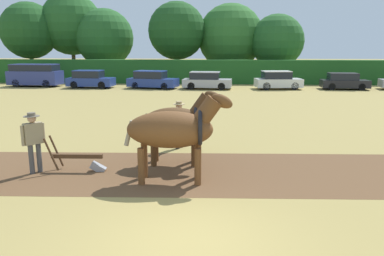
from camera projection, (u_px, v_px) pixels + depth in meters
The scene contains 20 objects.
ground_plane at pixel (186, 242), 6.99m from camera, with size 240.00×240.00×0.00m, color #998447.
plowed_furrow_strip at pixel (70, 171), 11.02m from camera, with size 20.25×3.91×0.01m, color brown.
hedgerow at pixel (212, 72), 37.82m from camera, with size 69.65×1.65×2.37m, color #1E511E.
tree_far_left at pixel (29, 31), 42.37m from camera, with size 6.34×6.34×8.64m.
tree_left at pixel (71, 24), 43.70m from camera, with size 7.12×7.12×9.82m.
tree_center_left at pixel (105, 38), 42.94m from camera, with size 6.60×6.60×7.97m.
tree_center at pixel (177, 31), 41.82m from camera, with size 6.41×6.41×8.63m.
tree_center_right at pixel (231, 37), 42.87m from camera, with size 7.48×7.48×8.53m.
tree_right at pixel (277, 41), 40.75m from camera, with size 5.81×5.81×7.17m.
draft_horse_lead_left at pixel (174, 129), 9.88m from camera, with size 2.94×1.13×2.47m.
draft_horse_lead_right at pixel (178, 122), 11.44m from camera, with size 2.60×1.02×2.36m.
plow at pixel (82, 160), 10.95m from camera, with size 1.73×0.48×1.13m.
farmer_at_plow at pixel (33, 138), 10.64m from camera, with size 0.48×0.54×1.77m.
farmer_beside_team at pixel (179, 121), 13.31m from camera, with size 0.43×0.60×1.71m.
parked_van at pixel (35, 75), 34.96m from camera, with size 4.76×2.13×2.08m.
parked_car_left at pixel (90, 79), 33.71m from camera, with size 4.16×1.96×1.58m.
parked_car_center_left at pixel (152, 80), 33.30m from camera, with size 4.66×2.63×1.57m.
parked_car_center at pixel (207, 81), 32.85m from camera, with size 4.37×2.15×1.51m.
parked_car_center_right at pixel (278, 80), 32.70m from camera, with size 4.13×2.24×1.58m.
parked_car_right at pixel (344, 81), 32.52m from camera, with size 4.04×1.93×1.42m.
Camera 1 is at (0.54, -6.36, 3.55)m, focal length 35.00 mm.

